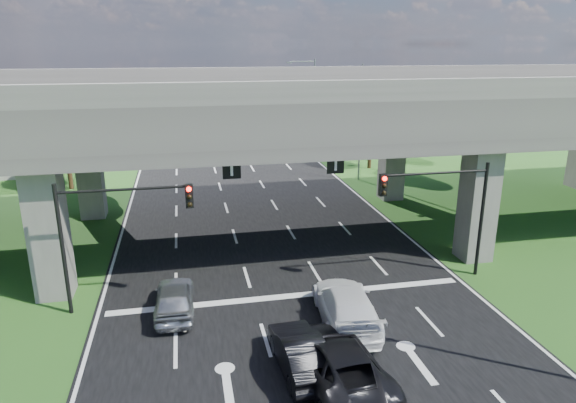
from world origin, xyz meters
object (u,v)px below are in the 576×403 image
object	(u,v)px
signal_right	(445,201)
car_white	(346,306)
car_trailing	(337,362)
streetlight_far	(357,114)
car_dark	(300,352)
streetlight_beyond	(311,96)
signal_left	(113,222)
car_silver	(175,298)

from	to	relation	value
signal_right	car_white	xyz separation A→B (m)	(-6.02, -3.32, -3.33)
car_trailing	car_white	bearing A→B (deg)	-117.26
streetlight_far	car_dark	bearing A→B (deg)	-112.71
signal_right	car_white	world-z (taller)	signal_right
streetlight_beyond	car_dark	xyz separation A→B (m)	(-10.97, -42.22, -5.10)
signal_left	car_white	xyz separation A→B (m)	(9.62, -3.32, -3.33)
streetlight_beyond	car_trailing	size ratio (longest dim) A/B	1.73
streetlight_beyond	signal_left	bearing A→B (deg)	-116.43
streetlight_beyond	car_white	bearing A→B (deg)	-101.90
streetlight_beyond	car_trailing	bearing A→B (deg)	-102.84
car_silver	car_trailing	distance (m)	8.37
car_silver	car_white	size ratio (longest dim) A/B	0.76
signal_left	car_dark	xyz separation A→B (m)	(6.95, -6.16, -3.43)
streetlight_far	car_silver	world-z (taller)	streetlight_far
car_silver	car_white	distance (m)	7.58
signal_right	car_trailing	size ratio (longest dim) A/B	1.04
car_dark	car_trailing	distance (m)	1.48
signal_right	streetlight_far	distance (m)	20.25
streetlight_far	streetlight_beyond	xyz separation A→B (m)	(0.00, 16.00, 0.00)
streetlight_far	car_white	world-z (taller)	streetlight_far
signal_left	streetlight_far	distance (m)	26.95
car_white	car_trailing	size ratio (longest dim) A/B	0.98
streetlight_far	car_white	distance (m)	25.31
signal_left	car_dark	size ratio (longest dim) A/B	1.37
signal_left	car_white	world-z (taller)	signal_left
car_white	car_silver	bearing A→B (deg)	-12.11
signal_left	car_silver	xyz separation A→B (m)	(2.42, -0.94, -3.42)
signal_left	streetlight_beyond	world-z (taller)	streetlight_beyond
signal_left	car_white	bearing A→B (deg)	-19.05
signal_right	car_white	distance (m)	7.65
streetlight_beyond	car_silver	world-z (taller)	streetlight_beyond
signal_left	streetlight_far	world-z (taller)	streetlight_far
car_white	car_trailing	xyz separation A→B (m)	(-1.55, -3.79, -0.02)
streetlight_beyond	car_dark	size ratio (longest dim) A/B	2.28
signal_left	streetlight_beyond	distance (m)	40.30
car_dark	car_trailing	bearing A→B (deg)	136.81
signal_left	car_trailing	xyz separation A→B (m)	(8.08, -7.11, -3.36)
signal_right	car_white	size ratio (longest dim) A/B	1.06
signal_right	signal_left	size ratio (longest dim) A/B	1.00
signal_right	car_silver	world-z (taller)	signal_right
signal_right	car_trailing	bearing A→B (deg)	-136.78
streetlight_far	car_dark	world-z (taller)	streetlight_far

